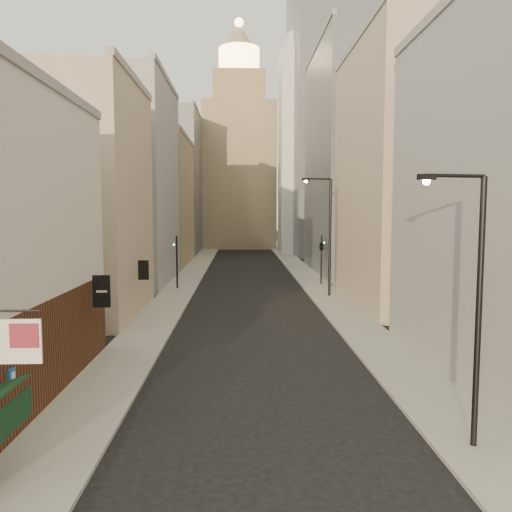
% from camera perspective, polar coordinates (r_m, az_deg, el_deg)
% --- Properties ---
extents(sidewalk_left, '(3.00, 140.00, 0.15)m').
position_cam_1_polar(sidewalk_left, '(64.64, -6.79, -1.29)').
color(sidewalk_left, gray).
rests_on(sidewalk_left, ground).
extents(sidewalk_right, '(3.00, 140.00, 0.15)m').
position_cam_1_polar(sidewalk_right, '(64.82, 4.73, -1.26)').
color(sidewalk_right, gray).
rests_on(sidewalk_right, ground).
extents(left_bldg_beige, '(8.00, 12.00, 16.00)m').
position_cam_1_polar(left_bldg_beige, '(36.72, -19.55, 5.96)').
color(left_bldg_beige, tan).
rests_on(left_bldg_beige, ground).
extents(left_bldg_grey, '(8.00, 16.00, 20.00)m').
position_cam_1_polar(left_bldg_grey, '(52.26, -14.24, 7.97)').
color(left_bldg_grey, gray).
rests_on(left_bldg_grey, ground).
extents(left_bldg_tan, '(8.00, 18.00, 17.00)m').
position_cam_1_polar(left_bldg_tan, '(69.89, -11.03, 6.05)').
color(left_bldg_tan, '#947C5D').
rests_on(left_bldg_tan, ground).
extents(left_bldg_wingrid, '(8.00, 20.00, 24.00)m').
position_cam_1_polar(left_bldg_wingrid, '(89.81, -9.02, 8.09)').
color(left_bldg_wingrid, gray).
rests_on(left_bldg_wingrid, ground).
extents(right_bldg_beige, '(8.00, 16.00, 20.00)m').
position_cam_1_polar(right_bldg_beige, '(41.16, 16.62, 8.71)').
color(right_bldg_beige, tan).
rests_on(right_bldg_beige, ground).
extents(right_bldg_wingrid, '(8.00, 20.00, 26.00)m').
position_cam_1_polar(right_bldg_wingrid, '(60.65, 10.63, 10.47)').
color(right_bldg_wingrid, gray).
rests_on(right_bldg_wingrid, ground).
extents(highrise, '(21.00, 23.00, 51.20)m').
position_cam_1_polar(highrise, '(90.89, 10.67, 16.72)').
color(highrise, gray).
rests_on(highrise, ground).
extents(clock_tower, '(14.00, 14.00, 44.90)m').
position_cam_1_polar(clock_tower, '(101.52, -1.91, 11.00)').
color(clock_tower, '#947C5D').
rests_on(clock_tower, ground).
extents(white_tower, '(8.00, 8.00, 41.50)m').
position_cam_1_polar(white_tower, '(88.40, 5.40, 12.48)').
color(white_tower, silver).
rests_on(white_tower, ground).
extents(streetlamp_near, '(2.18, 0.55, 8.36)m').
position_cam_1_polar(streetlamp_near, '(16.19, 23.55, -4.22)').
color(streetlamp_near, black).
rests_on(streetlamp_near, ground).
extents(streetlamp_mid, '(2.58, 0.80, 10.00)m').
position_cam_1_polar(streetlamp_mid, '(42.17, 8.15, 2.96)').
color(streetlamp_mid, black).
rests_on(streetlamp_mid, ground).
extents(traffic_light_left, '(0.56, 0.45, 5.00)m').
position_cam_1_polar(traffic_light_left, '(46.63, -9.05, 0.31)').
color(traffic_light_left, black).
rests_on(traffic_light_left, ground).
extents(traffic_light_right, '(0.70, 0.70, 5.00)m').
position_cam_1_polar(traffic_light_right, '(49.16, 7.50, 1.18)').
color(traffic_light_right, black).
rests_on(traffic_light_right, ground).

